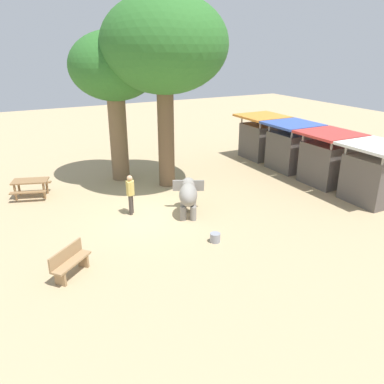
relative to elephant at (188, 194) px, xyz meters
The scene contains 12 objects.
ground_plane 1.70m from the elephant, 117.15° to the right, with size 60.00×60.00×0.00m, color tan.
elephant is the anchor object (origin of this frame).
person_handler 2.28m from the elephant, 117.62° to the right, with size 0.44×0.32×1.62m.
shade_tree_main 6.55m from the elephant, 169.58° to the left, with size 5.91×5.42×8.46m.
shade_tree_secondary 7.13m from the elephant, 169.29° to the right, with size 4.45×4.08×7.02m.
wooden_bench 5.58m from the elephant, 65.33° to the right, with size 1.22×1.32×0.88m.
picnic_table_near 7.24m from the elephant, 132.27° to the right, with size 1.87×1.88×0.78m.
market_stall_orange 9.27m from the elephant, 125.47° to the left, with size 2.50×2.50×2.52m.
market_stall_blue 8.05m from the elephant, 110.21° to the left, with size 2.50×2.50×2.52m.
market_stall_red 7.56m from the elephant, 91.35° to the left, with size 2.50×2.50×2.52m.
market_stall_white 7.93m from the elephant, 72.21° to the left, with size 2.50×2.50×2.52m.
feed_bucket 2.62m from the elephant, ahead, with size 0.36×0.36×0.32m, color gray.
Camera 1 is at (13.29, -5.05, 6.37)m, focal length 36.05 mm.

